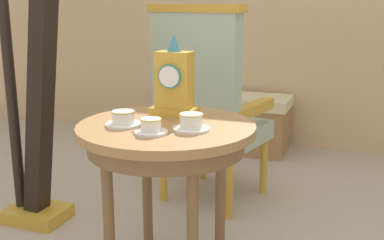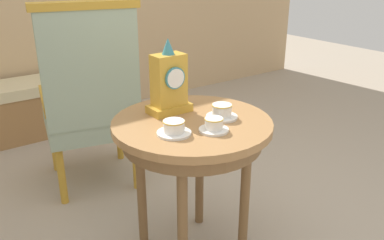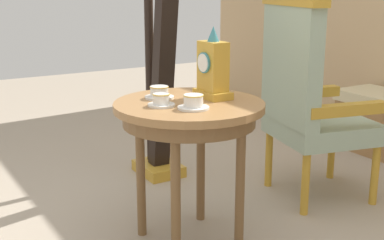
% 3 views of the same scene
% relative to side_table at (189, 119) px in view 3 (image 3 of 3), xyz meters
% --- Properties ---
extents(side_table, '(0.70, 0.70, 0.69)m').
position_rel_side_table_xyz_m(side_table, '(0.00, 0.00, 0.00)').
color(side_table, '#9E7042').
rests_on(side_table, ground).
extents(teacup_left, '(0.14, 0.14, 0.06)m').
position_rel_side_table_xyz_m(teacup_left, '(-0.14, -0.08, 0.11)').
color(teacup_left, white).
rests_on(teacup_left, side_table).
extents(teacup_right, '(0.12, 0.12, 0.06)m').
position_rel_side_table_xyz_m(teacup_right, '(0.00, -0.15, 0.11)').
color(teacup_right, white).
rests_on(teacup_right, side_table).
extents(teacup_center, '(0.14, 0.14, 0.06)m').
position_rel_side_table_xyz_m(teacup_center, '(0.12, -0.05, 0.11)').
color(teacup_center, white).
rests_on(teacup_center, side_table).
extents(mantel_clock, '(0.19, 0.11, 0.34)m').
position_rel_side_table_xyz_m(mantel_clock, '(-0.02, 0.14, 0.22)').
color(mantel_clock, gold).
rests_on(mantel_clock, side_table).
extents(armchair, '(0.65, 0.64, 1.14)m').
position_rel_side_table_xyz_m(armchair, '(-0.12, 0.85, -0.02)').
color(armchair, '#9EB299').
rests_on(armchair, ground).
extents(harp, '(0.40, 0.24, 1.77)m').
position_rel_side_table_xyz_m(harp, '(-0.87, 0.30, 0.11)').
color(harp, gold).
rests_on(harp, ground).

